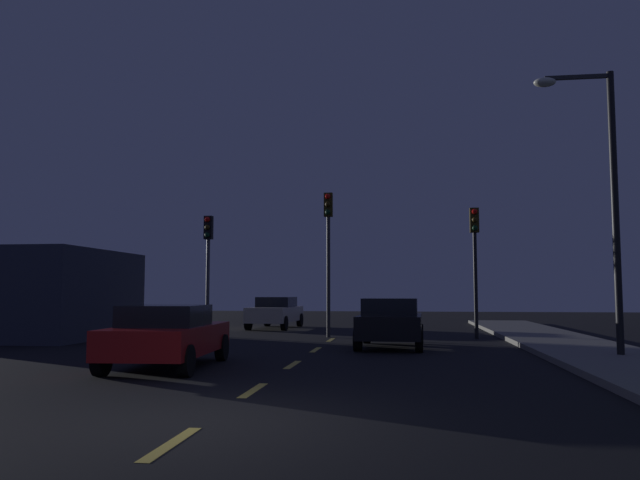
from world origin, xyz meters
TOP-DOWN VIEW (x-y plane):
  - ground_plane at (0.00, 7.00)m, footprint 80.00×80.00m
  - sidewalk_curb_right at (7.50, 7.00)m, footprint 3.00×40.00m
  - lane_stripe_nearest at (0.00, -1.20)m, footprint 0.16×1.60m
  - lane_stripe_second at (0.00, 2.60)m, footprint 0.16×1.60m
  - lane_stripe_third at (0.00, 6.40)m, footprint 0.16×1.60m
  - lane_stripe_fourth at (0.00, 10.20)m, footprint 0.16×1.60m
  - lane_stripe_fifth at (0.00, 14.00)m, footprint 0.16×1.60m
  - traffic_signal_left at (-4.89, 15.21)m, footprint 0.32×0.38m
  - traffic_signal_center at (-0.23, 15.21)m, footprint 0.32×0.38m
  - traffic_signal_right at (5.13, 15.21)m, footprint 0.32×0.38m
  - car_stopped_ahead at (2.15, 11.23)m, footprint 2.05×3.98m
  - car_adjacent_lane at (-2.65, 5.45)m, footprint 2.15×4.23m
  - car_oncoming_far at (-3.35, 20.68)m, footprint 2.01×4.43m
  - street_lamp_right at (7.50, 8.31)m, footprint 1.97×0.36m
  - storefront_left at (-10.99, 13.44)m, footprint 5.99×6.28m

SIDE VIEW (x-z plane):
  - ground_plane at x=0.00m, z-range 0.00..0.00m
  - lane_stripe_nearest at x=0.00m, z-range 0.00..0.01m
  - lane_stripe_second at x=0.00m, z-range 0.00..0.01m
  - lane_stripe_third at x=0.00m, z-range 0.00..0.01m
  - lane_stripe_fourth at x=0.00m, z-range 0.00..0.01m
  - lane_stripe_fifth at x=0.00m, z-range 0.00..0.01m
  - sidewalk_curb_right at x=7.50m, z-range 0.00..0.15m
  - car_adjacent_lane at x=-2.65m, z-range 0.03..1.41m
  - car_oncoming_far at x=-3.35m, z-range 0.03..1.47m
  - car_stopped_ahead at x=2.15m, z-range 0.02..1.50m
  - storefront_left at x=-10.99m, z-range 0.00..3.18m
  - traffic_signal_left at x=-4.89m, z-range 0.94..5.54m
  - traffic_signal_right at x=5.13m, z-range 0.96..5.69m
  - traffic_signal_center at x=-0.23m, z-range 1.05..6.45m
  - street_lamp_right at x=7.50m, z-range 0.74..7.98m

